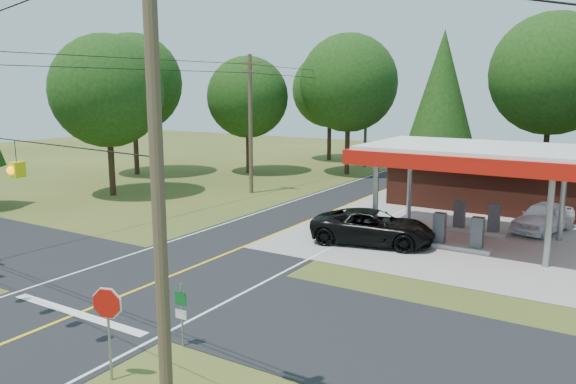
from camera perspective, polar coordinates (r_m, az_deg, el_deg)
The scene contains 14 objects.
ground at distance 23.27m, azimuth -13.55°, elevation -9.04°, with size 120.00×120.00×0.00m, color #3D4D1B.
main_highway at distance 23.26m, azimuth -13.55°, elevation -9.02°, with size 8.00×120.00×0.02m, color black.
cross_road at distance 23.26m, azimuth -13.55°, elevation -9.01°, with size 70.00×7.00×0.02m, color black.
lane_center_yellow at distance 23.26m, azimuth -13.55°, elevation -8.98°, with size 0.15×110.00×0.00m, color yellow.
gas_canopy at distance 29.27m, azimuth 18.17°, elevation 3.34°, with size 10.60×7.40×4.88m.
convenience_store at distance 39.11m, azimuth 22.89°, elevation 1.26°, with size 16.40×7.55×3.80m.
utility_pole_near_right at distance 11.82m, azimuth -13.15°, elevation 1.82°, with size 1.80×0.30×11.50m.
utility_pole_far_left at distance 40.96m, azimuth -3.83°, elevation 7.09°, with size 1.80×0.30×10.00m.
utility_pole_north at distance 55.06m, azimuth 7.90°, elevation 7.44°, with size 0.30×0.30×9.50m.
treeline_backdrop at distance 42.02m, azimuth 11.07°, elevation 10.13°, with size 70.27×51.59×13.30m.
suv_car at distance 28.27m, azimuth 8.61°, elevation -3.56°, with size 6.07×6.07×1.69m, color black.
sedan_car at distance 33.21m, azimuth 24.51°, elevation -2.37°, with size 4.65×4.65×1.58m, color white.
octagonal_stop_sign at distance 15.67m, azimuth -17.90°, elevation -11.41°, with size 0.88×0.30×2.62m.
route_sign_post at distance 17.37m, azimuth -10.78°, elevation -11.67°, with size 0.41×0.09×1.99m.
Camera 1 is at (15.77, -15.26, 7.71)m, focal length 35.00 mm.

